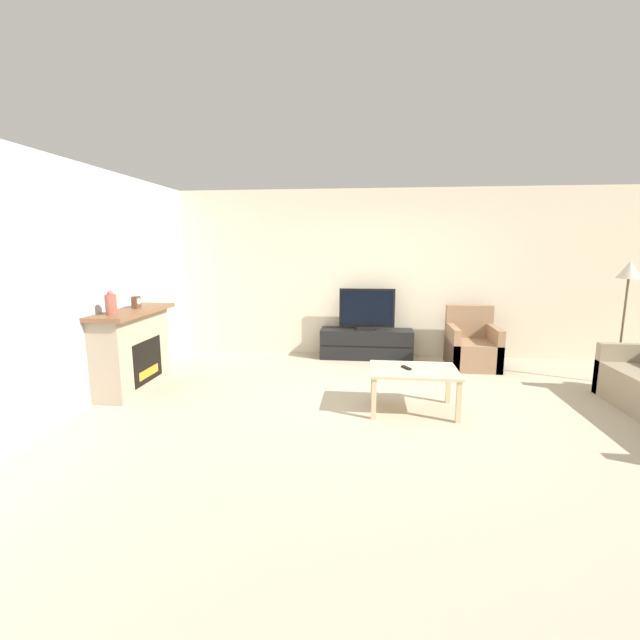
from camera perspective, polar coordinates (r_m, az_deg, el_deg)
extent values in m
plane|color=tan|center=(5.09, 11.44, -11.08)|extent=(24.00, 24.00, 0.00)
cube|color=beige|center=(7.09, 10.14, 6.06)|extent=(12.00, 0.06, 2.70)
cube|color=silver|center=(5.70, -27.40, 4.21)|extent=(0.06, 12.00, 2.70)
cube|color=tan|center=(5.91, -23.72, -3.86)|extent=(0.39, 1.22, 0.97)
cube|color=black|center=(5.84, -21.96, -5.07)|extent=(0.01, 0.67, 0.53)
cube|color=orange|center=(5.88, -21.85, -6.46)|extent=(0.01, 0.47, 0.11)
cube|color=brown|center=(5.80, -23.81, 1.03)|extent=(0.51, 1.34, 0.05)
cylinder|color=#994C3D|center=(5.45, -26.10, 1.85)|extent=(0.12, 0.12, 0.23)
sphere|color=#994C3D|center=(5.43, -26.20, 3.16)|extent=(0.07, 0.07, 0.07)
cube|color=brown|center=(5.91, -23.32, 2.19)|extent=(0.07, 0.11, 0.15)
cylinder|color=white|center=(5.89, -23.01, 2.30)|extent=(0.00, 0.08, 0.08)
cube|color=black|center=(6.96, 6.19, -3.18)|extent=(1.47, 0.41, 0.48)
cube|color=black|center=(6.76, 6.19, -3.57)|extent=(1.44, 0.01, 0.01)
cube|color=black|center=(6.91, 6.23, -1.09)|extent=(0.31, 0.18, 0.04)
cube|color=black|center=(6.86, 6.28, 1.61)|extent=(0.88, 0.03, 0.62)
cube|color=black|center=(6.84, 6.28, 1.59)|extent=(0.81, 0.01, 0.56)
cube|color=#937051|center=(6.83, 19.61, -4.29)|extent=(0.70, 0.76, 0.40)
cube|color=#937051|center=(7.03, 19.24, -0.12)|extent=(0.70, 0.14, 0.50)
cube|color=#937051|center=(6.74, 17.18, -3.36)|extent=(0.10, 0.76, 0.62)
cube|color=#937051|center=(6.88, 22.09, -3.38)|extent=(0.10, 0.76, 0.62)
cube|color=#CCB289|center=(4.81, 12.39, -6.57)|extent=(0.95, 0.65, 0.03)
cube|color=#CCB289|center=(4.59, 7.19, -10.37)|extent=(0.05, 0.05, 0.45)
cube|color=#CCB289|center=(4.69, 18.01, -10.35)|extent=(0.05, 0.05, 0.45)
cube|color=#CCB289|center=(5.13, 7.09, -8.17)|extent=(0.05, 0.05, 0.45)
cube|color=#CCB289|center=(5.21, 16.74, -8.20)|extent=(0.05, 0.05, 0.45)
cube|color=black|center=(4.80, 11.43, -6.25)|extent=(0.11, 0.15, 0.02)
cube|color=gray|center=(6.50, 36.59, -5.31)|extent=(0.93, 0.11, 0.64)
cylinder|color=black|center=(6.93, 34.71, -6.95)|extent=(0.30, 0.30, 0.01)
cylinder|color=brown|center=(6.78, 35.29, -1.27)|extent=(0.03, 0.03, 1.38)
cone|color=beige|center=(6.70, 35.97, 5.46)|extent=(0.28, 0.28, 0.22)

